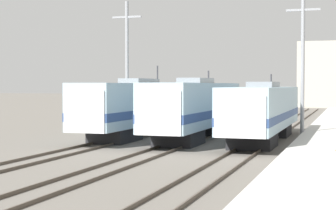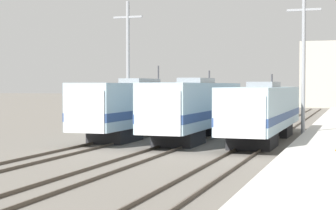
# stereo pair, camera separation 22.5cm
# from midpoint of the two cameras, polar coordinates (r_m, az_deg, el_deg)

# --- Properties ---
(ground_plane) EXTENTS (400.00, 400.00, 0.00)m
(ground_plane) POSITION_cam_midpoint_polar(r_m,az_deg,el_deg) (32.62, -0.56, -4.62)
(ground_plane) COLOR #666059
(rail_pair_far_left) EXTENTS (1.51, 120.00, 0.15)m
(rail_pair_far_left) POSITION_cam_midpoint_polar(r_m,az_deg,el_deg) (34.38, -7.97, -4.17)
(rail_pair_far_left) COLOR #4C4238
(rail_pair_far_left) RESTS_ON ground_plane
(rail_pair_center) EXTENTS (1.51, 120.00, 0.15)m
(rail_pair_center) POSITION_cam_midpoint_polar(r_m,az_deg,el_deg) (32.61, -0.56, -4.49)
(rail_pair_center) COLOR #4C4238
(rail_pair_center) RESTS_ON ground_plane
(rail_pair_far_right) EXTENTS (1.51, 120.00, 0.15)m
(rail_pair_far_right) POSITION_cam_midpoint_polar(r_m,az_deg,el_deg) (31.44, 7.55, -4.75)
(rail_pair_far_right) COLOR #4C4238
(rail_pair_far_right) RESTS_ON ground_plane
(locomotive_far_left) EXTENTS (2.89, 18.33, 5.36)m
(locomotive_far_left) POSITION_cam_midpoint_polar(r_m,az_deg,el_deg) (41.28, -3.27, -0.17)
(locomotive_far_left) COLOR #232326
(locomotive_far_left) RESTS_ON ground_plane
(locomotive_center) EXTENTS (3.00, 16.32, 4.88)m
(locomotive_center) POSITION_cam_midpoint_polar(r_m,az_deg,el_deg) (38.53, 2.47, -0.32)
(locomotive_center) COLOR #232326
(locomotive_center) RESTS_ON ground_plane
(locomotive_far_right) EXTENTS (3.06, 16.86, 4.59)m
(locomotive_far_right) POSITION_cam_midpoint_polar(r_m,az_deg,el_deg) (37.66, 9.38, -0.60)
(locomotive_far_right) COLOR #232326
(locomotive_far_right) RESTS_ON ground_plane
(catenary_tower_left) EXTENTS (2.44, 0.28, 10.48)m
(catenary_tower_left) POSITION_cam_midpoint_polar(r_m,az_deg,el_deg) (45.19, -4.33, 4.23)
(catenary_tower_left) COLOR gray
(catenary_tower_left) RESTS_ON ground_plane
(catenary_tower_right) EXTENTS (2.44, 0.28, 10.48)m
(catenary_tower_right) POSITION_cam_midpoint_polar(r_m,az_deg,el_deg) (41.92, 13.37, 4.36)
(catenary_tower_right) COLOR gray
(catenary_tower_right) RESTS_ON ground_plane
(platform) EXTENTS (4.00, 120.00, 0.37)m
(platform) POSITION_cam_midpoint_polar(r_m,az_deg,el_deg) (30.94, 15.41, -4.71)
(platform) COLOR beige
(platform) RESTS_ON ground_plane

